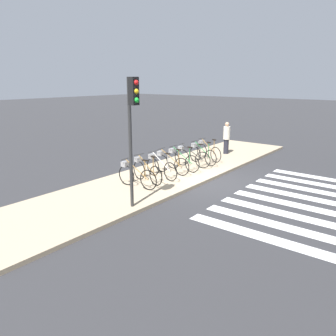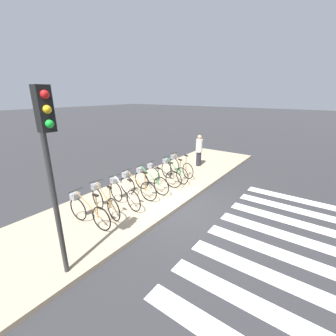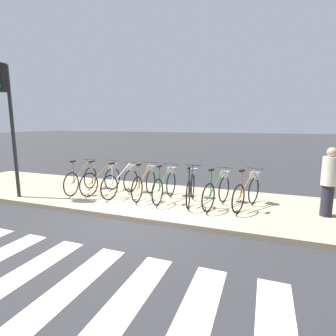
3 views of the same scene
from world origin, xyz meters
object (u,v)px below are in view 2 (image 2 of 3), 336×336
(parked_bicycle_3, at_px, (136,185))
(parked_bicycle_4, at_px, (149,180))
(parked_bicycle_1, at_px, (104,200))
(parked_bicycle_2, at_px, (123,193))
(parked_bicycle_5, at_px, (161,175))
(parked_bicycle_0, at_px, (87,210))
(parked_bicycle_7, at_px, (180,165))
(parked_bicycle_6, at_px, (173,170))
(pedestrian, at_px, (199,150))
(traffic_light, at_px, (49,150))

(parked_bicycle_3, relative_size, parked_bicycle_4, 1.00)
(parked_bicycle_1, bearing_deg, parked_bicycle_2, -5.80)
(parked_bicycle_2, relative_size, parked_bicycle_5, 1.00)
(parked_bicycle_0, xyz_separation_m, parked_bicycle_7, (5.06, 0.14, 0.00))
(parked_bicycle_6, bearing_deg, parked_bicycle_7, 10.23)
(parked_bicycle_5, xyz_separation_m, parked_bicycle_6, (0.76, -0.08, 0.00))
(parked_bicycle_3, xyz_separation_m, parked_bicycle_4, (0.68, -0.07, 0.00))
(parked_bicycle_3, bearing_deg, parked_bicycle_0, -176.31)
(parked_bicycle_0, bearing_deg, parked_bicycle_2, 1.70)
(parked_bicycle_6, xyz_separation_m, parked_bicycle_7, (0.74, 0.13, 0.00))
(parked_bicycle_1, distance_m, pedestrian, 6.17)
(pedestrian, bearing_deg, parked_bicycle_5, -179.49)
(parked_bicycle_1, bearing_deg, parked_bicycle_6, -1.71)
(parked_bicycle_4, relative_size, pedestrian, 1.06)
(parked_bicycle_5, bearing_deg, traffic_light, -164.26)
(parked_bicycle_4, height_order, traffic_light, traffic_light)
(parked_bicycle_3, distance_m, parked_bicycle_5, 1.41)
(parked_bicycle_1, xyz_separation_m, parked_bicycle_4, (2.13, -0.05, 0.00))
(parked_bicycle_3, relative_size, parked_bicycle_7, 1.05)
(pedestrian, relative_size, traffic_light, 0.43)
(parked_bicycle_6, bearing_deg, parked_bicycle_2, 179.32)
(parked_bicycle_4, xyz_separation_m, parked_bicycle_5, (0.74, 0.02, 0.00))
(parked_bicycle_2, xyz_separation_m, traffic_light, (-2.81, -1.35, 2.23))
(pedestrian, bearing_deg, traffic_light, -170.19)
(parked_bicycle_4, xyz_separation_m, parked_bicycle_6, (1.50, -0.06, 0.00))
(parked_bicycle_1, distance_m, parked_bicycle_2, 0.74)
(parked_bicycle_0, relative_size, pedestrian, 1.06)
(parked_bicycle_0, distance_m, parked_bicycle_7, 5.06)
(parked_bicycle_0, bearing_deg, parked_bicycle_5, 1.42)
(parked_bicycle_3, bearing_deg, pedestrian, -0.25)
(pedestrian, bearing_deg, parked_bicycle_4, -179.32)
(parked_bicycle_2, xyz_separation_m, parked_bicycle_3, (0.72, 0.10, 0.00))
(parked_bicycle_2, distance_m, parked_bicycle_6, 2.90)
(traffic_light, bearing_deg, parked_bicycle_7, 12.65)
(traffic_light, bearing_deg, parked_bicycle_4, 18.10)
(parked_bicycle_1, xyz_separation_m, parked_bicycle_3, (1.46, 0.02, 0.00))
(parked_bicycle_4, distance_m, parked_bicycle_5, 0.74)
(pedestrian, xyz_separation_m, traffic_light, (-8.24, -1.42, 1.84))
(parked_bicycle_1, xyz_separation_m, parked_bicycle_2, (0.73, -0.07, 0.00))
(parked_bicycle_3, bearing_deg, parked_bicycle_1, -179.16)
(parked_bicycle_4, relative_size, parked_bicycle_6, 1.02)
(parked_bicycle_0, relative_size, parked_bicycle_1, 1.01)
(parked_bicycle_2, distance_m, parked_bicycle_7, 3.64)
(parked_bicycle_0, relative_size, parked_bicycle_3, 1.00)
(parked_bicycle_5, height_order, parked_bicycle_7, same)
(parked_bicycle_6, distance_m, traffic_light, 6.27)
(parked_bicycle_6, bearing_deg, parked_bicycle_5, 173.99)
(parked_bicycle_3, bearing_deg, parked_bicycle_2, -172.44)
(parked_bicycle_1, relative_size, parked_bicycle_4, 0.99)
(parked_bicycle_1, height_order, parked_bicycle_2, same)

